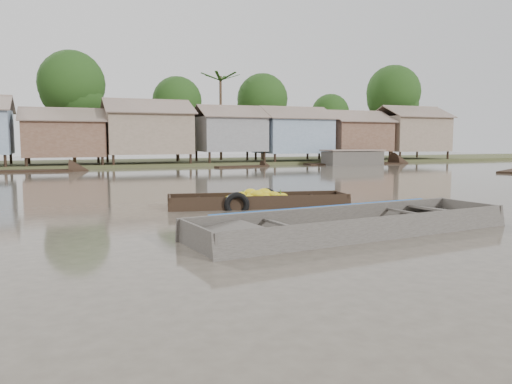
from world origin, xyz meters
name	(u,v)px	position (x,y,z in m)	size (l,w,h in m)	color
ground	(248,226)	(0.00, 0.00, 0.00)	(120.00, 120.00, 0.00)	#4E473C
riverbank	(149,129)	(3.03, 31.86, 3.07)	(120.00, 12.47, 10.22)	#384723
banana_boat	(256,202)	(1.53, 3.32, 0.17)	(5.90, 2.44, 0.82)	black
viewer_boat	(354,230)	(1.98, -1.67, 0.07)	(8.11, 2.96, 0.64)	#3B3632
distant_boats	(286,164)	(12.39, 24.13, 0.21)	(49.56, 15.95, 1.38)	black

